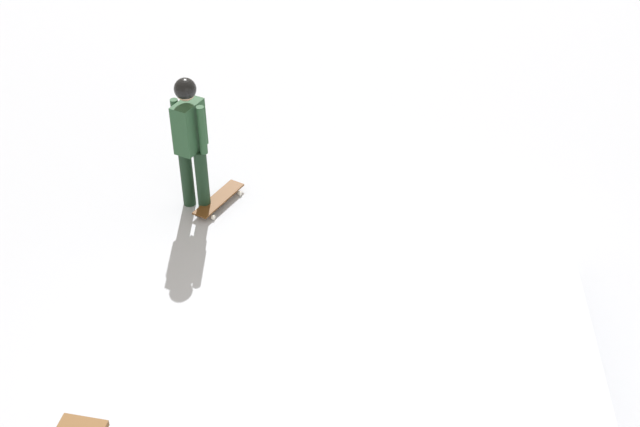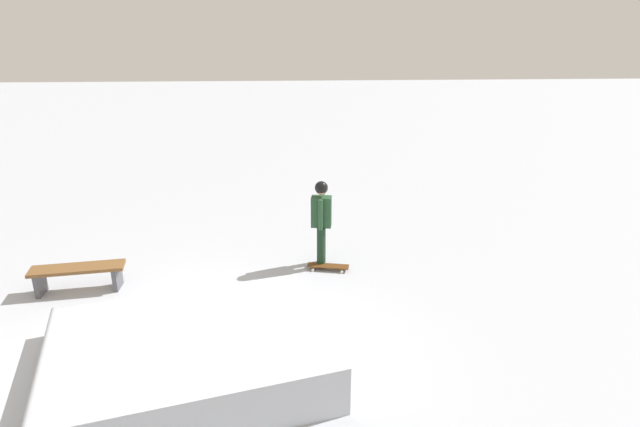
{
  "view_description": "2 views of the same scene",
  "coord_description": "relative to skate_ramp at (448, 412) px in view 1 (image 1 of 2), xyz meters",
  "views": [
    {
      "loc": [
        5.14,
        1.4,
        6.24
      ],
      "look_at": [
        -1.53,
        -0.96,
        0.9
      ],
      "focal_mm": 48.76,
      "sensor_mm": 36.0,
      "label": 1
    },
    {
      "loc": [
        -1.84,
        6.91,
        4.85
      ],
      "look_at": [
        -2.29,
        -3.02,
        1.0
      ],
      "focal_mm": 30.71,
      "sensor_mm": 36.0,
      "label": 2
    }
  ],
  "objects": [
    {
      "name": "ground_plane",
      "position": [
        -0.08,
        -0.79,
        -0.32
      ],
      "size": [
        60.0,
        60.0,
        0.0
      ],
      "primitive_type": "plane",
      "color": "#B2B7C1"
    },
    {
      "name": "skate_ramp",
      "position": [
        0.0,
        0.0,
        0.0
      ],
      "size": [
        5.9,
        3.94,
        0.74
      ],
      "rotation": [
        0.0,
        0.0,
        0.27
      ],
      "color": "silver",
      "rests_on": "ground"
    },
    {
      "name": "skater",
      "position": [
        -2.38,
        -3.59,
        0.69
      ],
      "size": [
        0.41,
        0.44,
        1.73
      ],
      "rotation": [
        0.0,
        0.0,
        6.14
      ],
      "color": "black",
      "rests_on": "ground"
    },
    {
      "name": "skateboard",
      "position": [
        -2.5,
        -3.36,
        -0.24
      ],
      "size": [
        0.82,
        0.37,
        0.09
      ],
      "rotation": [
        0.0,
        0.0,
        6.1
      ],
      "color": "#593314",
      "rests_on": "ground"
    }
  ]
}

